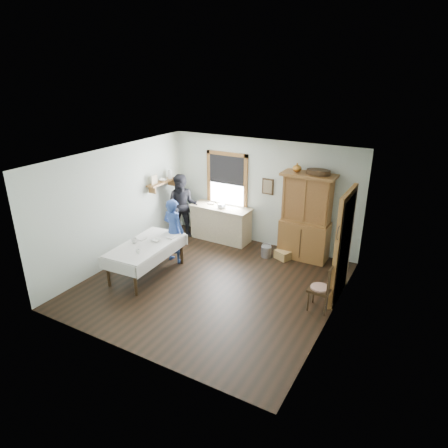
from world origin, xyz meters
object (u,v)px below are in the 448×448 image
object	(u,v)px
dining_table	(147,259)
woman_blue	(174,233)
china_hutch	(306,217)
pail	(266,251)
work_counter	(221,223)
figure_dark	(183,209)
spindle_chair	(320,287)
wicker_basket	(283,255)

from	to	relation	value
dining_table	woman_blue	world-z (taller)	woman_blue
china_hutch	pail	xyz separation A→B (m)	(-0.79, -0.39, -0.91)
china_hutch	pail	bearing A→B (deg)	-153.80
pail	woman_blue	xyz separation A→B (m)	(-1.80, -1.26, 0.58)
work_counter	figure_dark	size ratio (longest dim) A/B	1.01
china_hutch	spindle_chair	xyz separation A→B (m)	(0.99, -1.96, -0.57)
spindle_chair	figure_dark	size ratio (longest dim) A/B	0.59
spindle_chair	wicker_basket	world-z (taller)	spindle_chair
wicker_basket	woman_blue	distance (m)	2.64
china_hutch	spindle_chair	bearing A→B (deg)	-63.18
work_counter	figure_dark	bearing A→B (deg)	-160.95
wicker_basket	spindle_chair	bearing A→B (deg)	-50.01
work_counter	pail	world-z (taller)	work_counter
work_counter	dining_table	size ratio (longest dim) A/B	0.87
woman_blue	figure_dark	xyz separation A→B (m)	(-0.66, 1.30, 0.08)
figure_dark	work_counter	bearing A→B (deg)	-5.50
wicker_basket	figure_dark	distance (m)	2.94
dining_table	woman_blue	distance (m)	0.92
china_hutch	dining_table	distance (m)	3.76
china_hutch	spindle_chair	size ratio (longest dim) A/B	2.20
china_hutch	woman_blue	size ratio (longest dim) A/B	1.46
spindle_chair	woman_blue	world-z (taller)	woman_blue
spindle_chair	dining_table	bearing A→B (deg)	-169.55
spindle_chair	pail	size ratio (longest dim) A/B	3.54
dining_table	figure_dark	world-z (taller)	figure_dark
china_hutch	work_counter	bearing A→B (deg)	-179.23
spindle_chair	figure_dark	bearing A→B (deg)	161.49
pail	wicker_basket	bearing A→B (deg)	10.53
work_counter	woman_blue	size ratio (longest dim) A/B	1.13
dining_table	china_hutch	bearing A→B (deg)	42.38
pail	figure_dark	size ratio (longest dim) A/B	0.17
work_counter	spindle_chair	xyz separation A→B (m)	(3.25, -1.94, 0.01)
china_hutch	pail	world-z (taller)	china_hutch
work_counter	figure_dark	xyz separation A→B (m)	(-0.99, -0.32, 0.34)
work_counter	pail	bearing A→B (deg)	-12.82
work_counter	pail	distance (m)	1.55
work_counter	spindle_chair	world-z (taller)	spindle_chair
china_hutch	wicker_basket	world-z (taller)	china_hutch
work_counter	spindle_chair	bearing A→B (deg)	-29.80
spindle_chair	wicker_basket	size ratio (longest dim) A/B	2.67
china_hutch	figure_dark	world-z (taller)	china_hutch
pail	woman_blue	bearing A→B (deg)	-144.94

